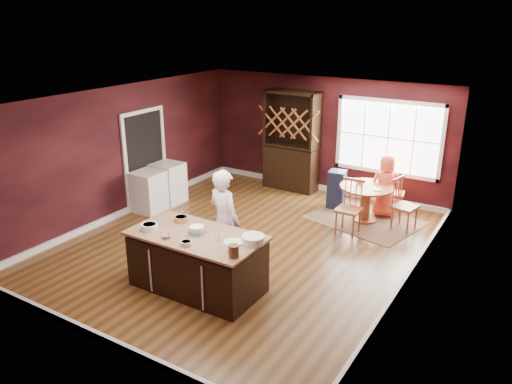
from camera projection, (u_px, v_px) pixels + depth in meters
room_shell at (244, 175)px, 8.86m from camera, size 7.00×7.00×7.00m
window at (388, 137)px, 10.86m from camera, size 2.36×0.10×1.66m
doorway at (145, 160)px, 10.92m from camera, size 0.08×1.26×2.13m
kitchen_island at (197, 263)px, 7.68m from camera, size 2.07×1.08×0.92m
dining_table at (366, 196)px, 10.17m from camera, size 1.09×1.09×0.75m
baker at (224, 221)px, 8.13m from camera, size 0.72×0.55×1.74m
layer_cake at (197, 230)px, 7.51m from camera, size 0.30×0.30×0.12m
bowl_blue at (150, 227)px, 7.65m from camera, size 0.25×0.25×0.10m
bowl_yellow at (181, 219)px, 7.95m from camera, size 0.23×0.23×0.09m
bowl_pink at (166, 237)px, 7.37m from camera, size 0.14×0.14×0.05m
bowl_olive at (186, 243)px, 7.15m from camera, size 0.17×0.17×0.06m
drinking_glass at (217, 235)px, 7.29m from camera, size 0.07×0.07×0.15m
dinner_plate at (233, 242)px, 7.22m from camera, size 0.29×0.29×0.02m
white_tub at (253, 239)px, 7.20m from camera, size 0.34×0.34×0.12m
stoneware_crock at (234, 251)px, 6.79m from camera, size 0.15×0.15×0.17m
toy_figurine at (229, 250)px, 6.92m from camera, size 0.05×0.05×0.08m
rug at (364, 220)px, 10.35m from camera, size 2.41×2.06×0.01m
chair_east at (405, 204)px, 9.74m from camera, size 0.51×0.53×1.07m
chair_south at (349, 207)px, 9.56m from camera, size 0.46×0.44×1.09m
chair_north at (395, 191)px, 10.61m from camera, size 0.47×0.45×0.96m
seated_woman at (386, 186)px, 10.39m from camera, size 0.76×0.63×1.33m
high_chair at (336, 189)px, 10.90m from camera, size 0.41×0.41×0.88m
toddler at (339, 173)px, 10.73m from camera, size 0.18×0.14×0.26m
table_plate at (377, 189)px, 9.90m from camera, size 0.22×0.22×0.02m
table_cup at (360, 181)px, 10.25m from camera, size 0.16×0.16×0.10m
hutch at (292, 141)px, 11.86m from camera, size 1.29×0.54×2.36m
washer at (148, 192)px, 10.70m from camera, size 0.61×0.59×0.88m
dryer at (168, 183)px, 11.21m from camera, size 0.63×0.61×0.91m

